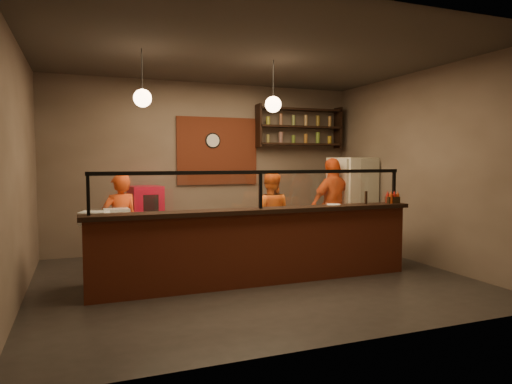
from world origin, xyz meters
name	(u,v)px	position (x,y,z in m)	size (l,w,h in m)	color
floor	(253,279)	(0.00, 0.00, 0.00)	(6.00, 6.00, 0.00)	black
ceiling	(253,55)	(0.00, 0.00, 3.20)	(6.00, 6.00, 0.00)	#38322B
wall_back	(207,167)	(0.00, 2.50, 1.60)	(6.00, 6.00, 0.00)	#6E5D50
wall_left	(17,170)	(-3.00, 0.00, 1.60)	(5.00, 5.00, 0.00)	#6E5D50
wall_right	(421,168)	(3.00, 0.00, 1.60)	(5.00, 5.00, 0.00)	#6E5D50
wall_front	(349,174)	(0.00, -2.50, 1.60)	(6.00, 6.00, 0.00)	#6E5D50
brick_patch	(218,151)	(0.20, 2.47, 1.90)	(1.60, 0.04, 1.30)	maroon
service_counter	(260,249)	(0.00, -0.30, 0.50)	(4.60, 0.25, 1.00)	maroon
counter_ledge	(260,211)	(0.00, -0.30, 1.03)	(4.70, 0.37, 0.06)	black
worktop_cabinet	(248,248)	(0.00, 0.20, 0.42)	(4.60, 0.75, 0.85)	gray
worktop	(248,218)	(0.00, 0.20, 0.88)	(4.60, 0.75, 0.05)	beige
sneeze_guard	(261,186)	(0.00, -0.30, 1.37)	(4.50, 0.05, 0.52)	white
wall_shelving	(300,127)	(1.90, 2.32, 2.40)	(1.84, 0.28, 0.85)	black
wall_clock	(213,141)	(0.10, 2.46, 2.10)	(0.30, 0.30, 0.04)	black
pendant_left	(142,98)	(-1.50, 0.20, 2.55)	(0.24, 0.24, 0.77)	black
pendant_right	(273,104)	(0.40, 0.20, 2.55)	(0.24, 0.24, 0.77)	black
cook_left	(120,224)	(-1.75, 1.05, 0.76)	(0.55, 0.36, 1.52)	#E14415
cook_mid	(270,215)	(0.78, 1.21, 0.76)	(0.74, 0.57, 1.52)	orange
cook_right	(333,206)	(2.05, 1.21, 0.88)	(1.03, 0.43, 1.76)	#E94F15
fridge	(352,203)	(2.60, 1.43, 0.89)	(0.74, 0.69, 1.77)	beige
red_cooler	(146,221)	(-1.23, 2.15, 0.63)	(0.54, 0.50, 1.26)	#B50C26
pizza_dough	(225,217)	(-0.38, 0.12, 0.91)	(0.49, 0.49, 0.01)	beige
prep_tub_a	(94,218)	(-2.15, 0.09, 0.98)	(0.33, 0.26, 0.16)	white
prep_tub_b	(117,215)	(-1.86, 0.31, 0.98)	(0.33, 0.27, 0.17)	silver
prep_tub_c	(94,219)	(-2.15, 0.02, 0.97)	(0.29, 0.24, 0.15)	silver
rolling_pin	(151,218)	(-1.41, 0.21, 0.93)	(0.07, 0.07, 0.40)	yellow
condiment_caddy	(392,200)	(2.20, -0.30, 1.11)	(0.18, 0.14, 0.10)	black
pepper_mill	(366,198)	(1.71, -0.30, 1.16)	(0.04, 0.04, 0.20)	black
small_plate	(334,205)	(1.18, -0.25, 1.07)	(0.21, 0.21, 0.01)	silver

